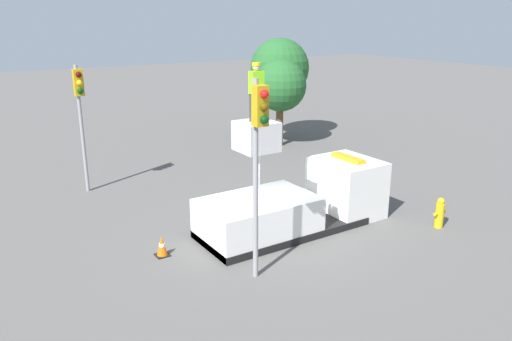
{
  "coord_description": "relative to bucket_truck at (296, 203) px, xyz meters",
  "views": [
    {
      "loc": [
        -9.02,
        -12.38,
        6.81
      ],
      "look_at": [
        -1.71,
        -1.04,
        2.65
      ],
      "focal_mm": 35.0,
      "sensor_mm": 36.0,
      "label": 1
    }
  ],
  "objects": [
    {
      "name": "traffic_cone_rear",
      "position": [
        -4.62,
        0.45,
        -0.55
      ],
      "size": [
        0.4,
        0.4,
        0.64
      ],
      "color": "black",
      "rests_on": "ground"
    },
    {
      "name": "worker",
      "position": [
        -1.58,
        0.0,
        3.83
      ],
      "size": [
        0.4,
        0.26,
        1.75
      ],
      "color": "#38383D",
      "rests_on": "bucket_truck"
    },
    {
      "name": "tree_left_bg",
      "position": [
        6.07,
        9.48,
        2.43
      ],
      "size": [
        2.8,
        2.8,
        4.71
      ],
      "color": "brown",
      "rests_on": "ground"
    },
    {
      "name": "ground_plane",
      "position": [
        -0.55,
        0.0,
        -0.85
      ],
      "size": [
        120.0,
        120.0,
        0.0
      ],
      "primitive_type": "plane",
      "color": "#565451"
    },
    {
      "name": "bucket_truck",
      "position": [
        0.0,
        0.0,
        0.0
      ],
      "size": [
        6.58,
        2.37,
        3.8
      ],
      "color": "black",
      "rests_on": "ground"
    },
    {
      "name": "fire_hydrant",
      "position": [
        4.05,
        -2.64,
        -0.33
      ],
      "size": [
        0.53,
        0.29,
        1.06
      ],
      "color": "gold",
      "rests_on": "ground"
    },
    {
      "name": "traffic_light_pole",
      "position": [
        -2.95,
        -2.23,
        2.96
      ],
      "size": [
        0.34,
        0.57,
        5.39
      ],
      "color": "gray",
      "rests_on": "ground"
    },
    {
      "name": "tree_right_bg",
      "position": [
        7.05,
        10.94,
        3.19
      ],
      "size": [
        3.32,
        3.32,
        5.72
      ],
      "color": "brown",
      "rests_on": "ground"
    },
    {
      "name": "traffic_light_across",
      "position": [
        -4.91,
        7.41,
        2.75
      ],
      "size": [
        0.34,
        0.57,
        5.08
      ],
      "color": "gray",
      "rests_on": "ground"
    }
  ]
}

